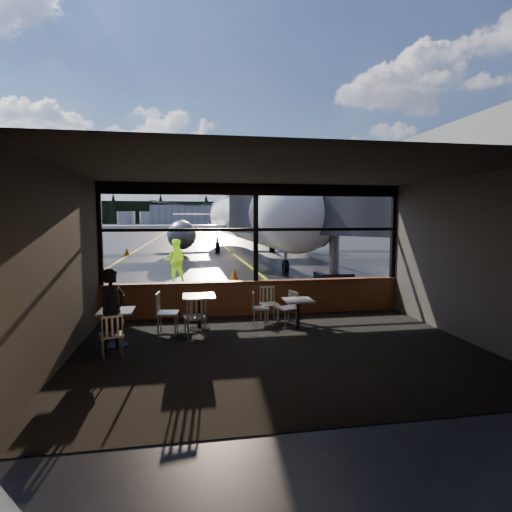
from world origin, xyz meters
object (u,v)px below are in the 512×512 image
object	(u,v)px
airliner	(247,184)
ground_crew	(175,261)
chair_mid_s	(195,318)
cafe_table_near	(298,314)
chair_near_e	(287,309)
passenger	(113,310)
cone_wing	(127,252)
cafe_table_mid	(199,312)
chair_near_w	(261,309)
chair_near_n	(270,305)
chair_mid_w	(168,313)
cone_nose	(234,274)
chair_left_s	(111,335)
cafe_table_left	(117,328)
jet_bridge	(319,225)

from	to	relation	value
airliner	ground_crew	distance (m)	15.47
chair_mid_s	cafe_table_near	bearing A→B (deg)	-0.94
chair_near_e	ground_crew	world-z (taller)	ground_crew
chair_near_e	passenger	world-z (taller)	passenger
ground_crew	airliner	bearing A→B (deg)	-109.65
cone_wing	cafe_table_mid	bearing A→B (deg)	-77.27
cafe_table_mid	chair_mid_s	world-z (taller)	chair_mid_s
chair_near_w	chair_near_n	distance (m)	0.40
chair_mid_w	cone_nose	world-z (taller)	chair_mid_w
cone_nose	chair_near_w	bearing A→B (deg)	-91.50
cafe_table_mid	cone_wing	xyz separation A→B (m)	(-4.58, 20.29, -0.14)
cafe_table_mid	chair_left_s	xyz separation A→B (m)	(-1.66, -1.63, 0.02)
cafe_table_near	chair_near_w	distance (m)	0.93
cafe_table_left	cone_nose	bearing A→B (deg)	68.03
passenger	cone_wing	world-z (taller)	passenger
chair_mid_s	cone_wing	xyz separation A→B (m)	(-4.48, 21.02, -0.21)
passenger	cone_nose	size ratio (longest dim) A/B	3.24
airliner	chair_left_s	world-z (taller)	airliner
chair_near_n	cone_nose	xyz separation A→B (m)	(-0.09, 7.00, -0.19)
airliner	chair_near_w	size ratio (longest dim) A/B	40.55
passenger	ground_crew	world-z (taller)	ground_crew
chair_near_e	chair_left_s	size ratio (longest dim) A/B	1.01
chair_near_w	chair_near_n	bearing A→B (deg)	144.44
cone_nose	jet_bridge	bearing A→B (deg)	-10.30
chair_near_w	passenger	distance (m)	3.45
chair_mid_s	jet_bridge	bearing A→B (deg)	45.17
cafe_table_mid	chair_mid_w	xyz separation A→B (m)	(-0.70, -0.29, 0.08)
cafe_table_near	chair_near_e	distance (m)	0.38
passenger	cone_nose	world-z (taller)	passenger
chair_near_e	chair_left_s	xyz separation A→B (m)	(-3.76, -1.59, -0.00)
cone_wing	airliner	bearing A→B (deg)	4.23
chair_near_e	cone_nose	xyz separation A→B (m)	(-0.43, 7.41, -0.17)
chair_near_w	chair_left_s	distance (m)	3.57
airliner	jet_bridge	distance (m)	14.52
cafe_table_mid	chair_left_s	world-z (taller)	chair_left_s
cafe_table_near	cone_wing	bearing A→B (deg)	108.41
chair_left_s	ground_crew	xyz separation A→B (m)	(0.91, 8.57, 0.47)
cafe_table_near	chair_mid_w	bearing A→B (deg)	178.54
cafe_table_near	ground_crew	world-z (taller)	ground_crew
chair_left_s	jet_bridge	bearing A→B (deg)	34.11
cafe_table_left	chair_left_s	bearing A→B (deg)	-88.09
chair_near_w	passenger	world-z (taller)	passenger
airliner	chair_near_n	size ratio (longest dim) A/B	38.22
jet_bridge	chair_left_s	bearing A→B (deg)	-129.15
chair_mid_s	chair_mid_w	distance (m)	0.74
chair_near_w	cone_wing	distance (m)	21.10
chair_mid_w	passenger	size ratio (longest dim) A/B	0.59
airliner	cone_nose	distance (m)	14.67
cafe_table_left	cafe_table_near	bearing A→B (deg)	8.26
chair_mid_s	chair_mid_w	world-z (taller)	chair_mid_w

